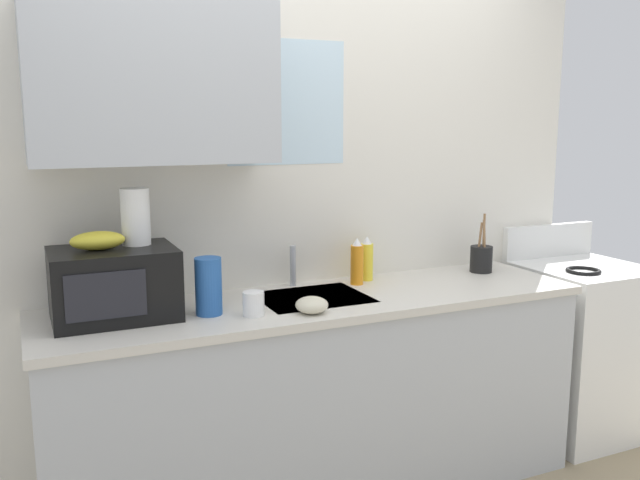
{
  "coord_description": "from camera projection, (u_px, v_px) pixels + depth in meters",
  "views": [
    {
      "loc": [
        -1.15,
        -2.54,
        1.64
      ],
      "look_at": [
        0.0,
        0.0,
        1.15
      ],
      "focal_mm": 37.81,
      "sensor_mm": 36.0,
      "label": 1
    }
  ],
  "objects": [
    {
      "name": "kitchen_wall_assembly",
      "position": [
        267.0,
        186.0,
        3.02
      ],
      "size": [
        3.12,
        0.42,
        2.5
      ],
      "color": "silver",
      "rests_on": "ground"
    },
    {
      "name": "counter_unit",
      "position": [
        320.0,
        395.0,
        2.95
      ],
      "size": [
        2.35,
        0.63,
        0.9
      ],
      "color": "#B2B7BC",
      "rests_on": "ground"
    },
    {
      "name": "sink_faucet",
      "position": [
        293.0,
        266.0,
        3.06
      ],
      "size": [
        0.03,
        0.03,
        0.19
      ],
      "primitive_type": "cylinder",
      "color": "#B2B5BA",
      "rests_on": "counter_unit"
    },
    {
      "name": "stove_range",
      "position": [
        580.0,
        347.0,
        3.58
      ],
      "size": [
        0.6,
        0.6,
        1.08
      ],
      "color": "white",
      "rests_on": "ground"
    },
    {
      "name": "microwave",
      "position": [
        114.0,
        284.0,
        2.55
      ],
      "size": [
        0.46,
        0.35,
        0.27
      ],
      "color": "black",
      "rests_on": "counter_unit"
    },
    {
      "name": "banana_bunch",
      "position": [
        98.0,
        241.0,
        2.51
      ],
      "size": [
        0.2,
        0.11,
        0.07
      ],
      "primitive_type": "ellipsoid",
      "color": "gold",
      "rests_on": "microwave"
    },
    {
      "name": "paper_towel_roll",
      "position": [
        136.0,
        217.0,
        2.6
      ],
      "size": [
        0.11,
        0.11,
        0.22
      ],
      "primitive_type": "cylinder",
      "color": "white",
      "rests_on": "microwave"
    },
    {
      "name": "dish_soap_bottle_orange",
      "position": [
        357.0,
        263.0,
        3.09
      ],
      "size": [
        0.06,
        0.06,
        0.22
      ],
      "color": "orange",
      "rests_on": "counter_unit"
    },
    {
      "name": "dish_soap_bottle_yellow",
      "position": [
        367.0,
        260.0,
        3.18
      ],
      "size": [
        0.06,
        0.06,
        0.21
      ],
      "color": "yellow",
      "rests_on": "counter_unit"
    },
    {
      "name": "cereal_canister",
      "position": [
        208.0,
        286.0,
        2.61
      ],
      "size": [
        0.1,
        0.1,
        0.22
      ],
      "primitive_type": "cylinder",
      "color": "#2659A5",
      "rests_on": "counter_unit"
    },
    {
      "name": "mug_white",
      "position": [
        254.0,
        304.0,
        2.6
      ],
      "size": [
        0.08,
        0.08,
        0.09
      ],
      "primitive_type": "cylinder",
      "color": "white",
      "rests_on": "counter_unit"
    },
    {
      "name": "utensil_crock",
      "position": [
        481.0,
        258.0,
        3.35
      ],
      "size": [
        0.11,
        0.11,
        0.29
      ],
      "color": "black",
      "rests_on": "counter_unit"
    },
    {
      "name": "small_bowl",
      "position": [
        312.0,
        305.0,
        2.64
      ],
      "size": [
        0.13,
        0.13,
        0.06
      ],
      "primitive_type": "ellipsoid",
      "color": "beige",
      "rests_on": "counter_unit"
    }
  ]
}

